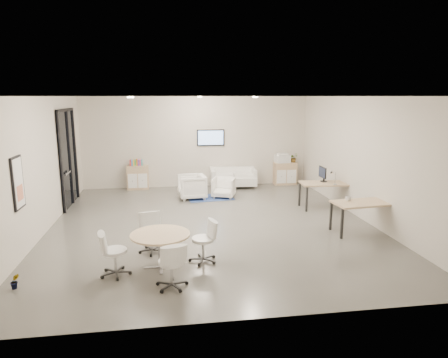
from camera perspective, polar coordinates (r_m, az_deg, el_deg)
name	(u,v)px	position (r m, az deg, el deg)	size (l,w,h in m)	color
room_shell	(211,162)	(9.87, -1.84, 2.41)	(9.60, 10.60, 4.80)	#56544E
glass_door	(68,155)	(12.63, -21.38, 3.21)	(0.09, 1.90, 2.85)	black
artwork	(18,183)	(8.73, -27.37, -0.51)	(0.05, 0.54, 1.04)	black
wall_tv	(211,138)	(14.31, -1.92, 5.92)	(0.98, 0.06, 0.58)	black
ceiling_spots	(199,97)	(10.55, -3.54, 11.62)	(3.14, 4.14, 0.03)	#FFEAC6
sideboard_left	(138,177)	(14.27, -12.20, 0.22)	(0.74, 0.39, 0.83)	tan
sideboard_right	(285,173)	(14.88, 8.71, 0.79)	(0.82, 0.40, 0.82)	tan
books	(136,163)	(14.18, -12.44, 2.30)	(0.43, 0.14, 0.22)	red
printer	(282,158)	(14.75, 8.35, 2.97)	(0.54, 0.47, 0.34)	white
loveseat	(233,178)	(14.27, 1.30, 0.12)	(1.65, 0.90, 0.60)	white
blue_rug	(210,198)	(12.83, -2.02, -2.68)	(1.42, 0.94, 0.01)	navy
armchair_left	(192,186)	(12.69, -4.60, -0.94)	(0.82, 0.77, 0.84)	white
armchair_right	(224,187)	(12.81, -0.04, -1.09)	(0.69, 0.64, 0.71)	white
desk_rear	(326,185)	(11.92, 14.30, -0.88)	(1.49, 0.83, 0.75)	tan
desk_front	(364,205)	(9.99, 19.39, -3.54)	(1.52, 0.87, 0.76)	tan
monitor	(323,174)	(11.98, 13.92, 0.73)	(0.20, 0.50, 0.44)	black
round_table	(160,238)	(7.64, -9.09, -8.32)	(1.12, 1.12, 0.68)	tan
meeting_chairs	(161,247)	(7.71, -9.05, -9.62)	(2.33, 2.33, 0.82)	white
plant_cabinet	(294,159)	(14.87, 9.90, 2.87)	(0.30, 0.33, 0.26)	#3F7F3F
plant_floor	(15,285)	(7.84, -27.66, -13.30)	(0.15, 0.27, 0.12)	#3F7F3F
cup	(348,198)	(9.96, 17.34, -2.61)	(0.13, 0.10, 0.13)	white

